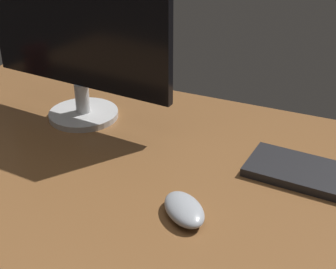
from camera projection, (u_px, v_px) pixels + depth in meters
desk at (139, 176)px, 101.91cm from camera, size 140.00×84.00×2.00cm
monitor at (76, 32)px, 113.30cm from camera, size 51.00×17.60×42.06cm
computer_mouse at (184, 209)px, 87.68cm from camera, size 12.40×12.31×3.09cm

